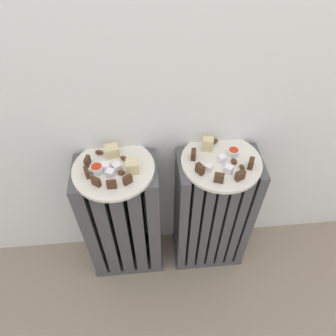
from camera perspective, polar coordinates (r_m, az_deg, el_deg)
The scene contains 34 objects.
ground_plane at distance 1.44m, azimuth 1.13°, elevation -25.01°, with size 6.00×6.00×0.00m, color gray.
radiator_left at distance 1.30m, azimuth -8.10°, elevation -9.54°, with size 0.30×0.18×0.60m.
radiator_right at distance 1.32m, azimuth 7.96°, elevation -8.33°, with size 0.30×0.18×0.60m.
plate_left at distance 1.05m, azimuth -9.85°, elevation -0.15°, with size 0.27×0.27×0.01m, color silver.
plate_right at distance 1.08m, azimuth 9.65°, elevation 1.16°, with size 0.27×0.27×0.01m, color silver.
dark_cake_slice_left_0 at distance 1.06m, azimuth -14.42°, elevation 1.21°, with size 0.03×0.01×0.03m, color #472B19.
dark_cake_slice_left_1 at distance 1.03m, azimuth -14.51°, elevation -0.81°, with size 0.03×0.01×0.03m, color #472B19.
dark_cake_slice_left_2 at distance 1.00m, azimuth -12.95°, elevation -2.42°, with size 0.03×0.01×0.03m, color #472B19.
dark_cake_slice_left_3 at distance 0.98m, azimuth -10.21°, elevation -2.95°, with size 0.03×0.01×0.03m, color #472B19.
dark_cake_slice_left_4 at distance 0.98m, azimuth -7.36°, elevation -2.12°, with size 0.03×0.01×0.03m, color #472B19.
marble_cake_slice_left_0 at distance 1.08m, azimuth -10.14°, elevation 3.06°, with size 0.05×0.04×0.04m, color beige.
marble_cake_slice_left_1 at distance 1.01m, azimuth -6.48°, elevation 0.27°, with size 0.04×0.04×0.04m, color beige.
turkish_delight_left_0 at distance 1.02m, azimuth -10.44°, elevation -0.90°, with size 0.02×0.02×0.02m, color white.
turkish_delight_left_1 at distance 1.04m, azimuth -11.15°, elevation 0.26°, with size 0.02×0.02×0.02m, color white.
turkish_delight_left_2 at distance 1.03m, azimuth -9.25°, elevation 0.18°, with size 0.03×0.03×0.03m, color white.
medjool_date_left_0 at distance 1.05m, azimuth -6.42°, elevation 1.18°, with size 0.02×0.02×0.02m, color #4C2814.
medjool_date_left_1 at distance 1.02m, azimuth -8.47°, elevation -0.85°, with size 0.02×0.02×0.01m, color #4C2814.
medjool_date_left_2 at distance 1.10m, azimuth -12.39°, elevation 2.81°, with size 0.03×0.01×0.02m, color #4C2814.
medjool_date_left_3 at distance 1.06m, azimuth -8.03°, elevation 1.78°, with size 0.03×0.02×0.01m, color #4C2814.
jam_bowl_left at distance 1.04m, azimuth -12.77°, elevation -0.14°, with size 0.04×0.04×0.03m.
dark_cake_slice_right_0 at distance 1.05m, azimuth 4.64°, elevation 2.46°, with size 0.03×0.02×0.03m, color #472B19.
dark_cake_slice_right_1 at distance 1.01m, azimuth 5.82°, elevation -0.19°, with size 0.03×0.02×0.03m, color #472B19.
dark_cake_slice_right_2 at distance 0.99m, azimuth 9.25°, elevation -1.79°, with size 0.03×0.02×0.03m, color #472B19.
dark_cake_slice_right_3 at distance 1.01m, azimuth 12.97°, elevation -1.34°, with size 0.03×0.02×0.03m, color #472B19.
dark_cake_slice_right_4 at distance 1.06m, azimuth 14.83°, elevation 0.82°, with size 0.03×0.02×0.03m, color #472B19.
marble_cake_slice_right_0 at distance 1.09m, azimuth 7.23°, elevation 4.35°, with size 0.04×0.03×0.05m, color beige.
turkish_delight_right_0 at distance 1.03m, azimuth 7.45°, elevation 0.06°, with size 0.02×0.02×0.02m, color white.
turkish_delight_right_1 at distance 1.03m, azimuth 10.96°, elevation -0.20°, with size 0.03×0.03×0.03m, color white.
turkish_delight_right_2 at distance 1.06m, azimuth 9.74°, elevation 1.69°, with size 0.02×0.02×0.02m, color white.
medjool_date_right_0 at distance 1.07m, azimuth 11.88°, elevation 1.19°, with size 0.03×0.02×0.01m, color #4C2814.
medjool_date_right_1 at distance 1.05m, azimuth 13.28°, elevation 0.13°, with size 0.02×0.01×0.01m, color #4C2814.
medjool_date_right_2 at distance 1.12m, azimuth 8.42°, elevation 4.82°, with size 0.03×0.02×0.02m, color #4C2814.
jam_bowl_right at distance 1.09m, azimuth 11.77°, elevation 2.86°, with size 0.04×0.04×0.02m.
fork at distance 1.05m, azimuth 11.02°, elevation -0.07°, with size 0.05×0.10×0.00m.
Camera 1 is at (-0.07, -0.44, 1.37)m, focal length 33.58 mm.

